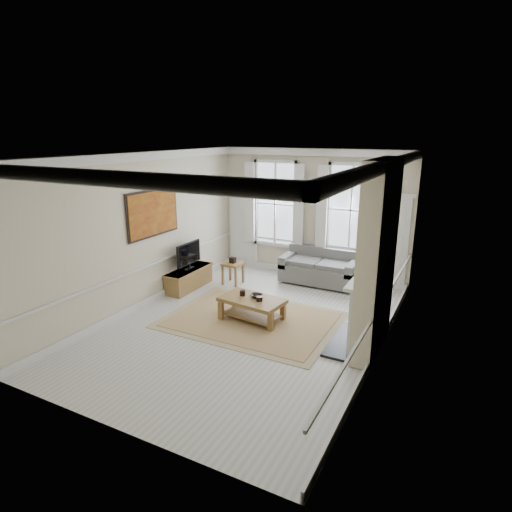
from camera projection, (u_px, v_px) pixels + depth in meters
The scene contains 23 objects.
floor at pixel (248, 325), 8.72m from camera, with size 7.20×7.20×0.00m, color #B7B5AD.
ceiling at pixel (247, 154), 7.77m from camera, with size 7.20×7.20×0.00m, color white.
back_wall at pixel (312, 214), 11.32m from camera, with size 5.20×5.20×0.00m, color beige.
left_wall at pixel (144, 231), 9.39m from camera, with size 7.20×7.20×0.00m, color beige.
right_wall at pixel (385, 263), 7.11m from camera, with size 7.20×7.20×0.00m, color beige.
window_left at pixel (275, 204), 11.68m from camera, with size 1.26×0.20×2.20m, color #B2BCC6, non-canonical shape.
window_right at pixel (351, 210), 10.76m from camera, with size 1.26×0.20×2.20m, color #B2BCC6, non-canonical shape.
door_left at pixel (244, 227), 12.34m from camera, with size 0.90×0.08×2.30m, color silver.
door_right at pixel (389, 243), 10.54m from camera, with size 0.90×0.08×2.30m, color silver.
painting at pixel (153, 213), 9.53m from camera, with size 0.05×1.66×1.06m, color #A4721C.
chimney_breast at pixel (377, 258), 7.35m from camera, with size 0.35×1.70×3.38m, color beige.
hearth at pixel (347, 341), 8.01m from camera, with size 0.55×1.50×0.05m, color black.
fireplace at pixel (360, 308), 7.72m from camera, with size 0.21×1.45×1.33m.
mirror at pixel (366, 237), 7.35m from camera, with size 0.06×1.26×1.06m, color gold.
sofa at pixel (320, 269), 11.08m from camera, with size 1.94×0.95×0.88m.
side_table at pixel (233, 267), 10.98m from camera, with size 0.47×0.47×0.57m.
rug at pixel (252, 320), 8.95m from camera, with size 3.50×2.60×0.02m, color tan.
coffee_table at pixel (252, 302), 8.84m from camera, with size 1.39×0.92×0.49m.
ceramic_pot_a at pixel (243, 293), 8.96m from camera, with size 0.12×0.12×0.12m, color black.
ceramic_pot_b at pixel (260, 299), 8.68m from camera, with size 0.13×0.13×0.09m, color black.
bowl at pixel (256, 296), 8.87m from camera, with size 0.25×0.25×0.06m, color black.
tv_stand at pixel (189, 279), 10.72m from camera, with size 0.46×1.43×0.51m, color brown.
tv at pixel (189, 254), 10.53m from camera, with size 0.08×0.90×0.68m.
Camera 1 is at (3.79, -7.02, 3.80)m, focal length 30.00 mm.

